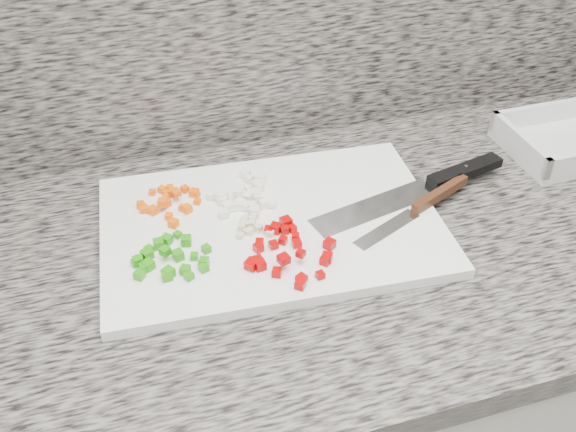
# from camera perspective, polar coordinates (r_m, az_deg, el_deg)

# --- Properties ---
(cabinet) EXTENTS (3.92, 0.62, 0.86)m
(cabinet) POSITION_cam_1_polar(r_m,az_deg,el_deg) (1.31, 2.94, -17.65)
(cabinet) COLOR silver
(cabinet) RESTS_ON ground
(countertop) EXTENTS (3.96, 0.64, 0.04)m
(countertop) POSITION_cam_1_polar(r_m,az_deg,el_deg) (0.97, 3.79, -2.74)
(countertop) COLOR slate
(countertop) RESTS_ON cabinet
(cutting_board) EXTENTS (0.52, 0.37, 0.02)m
(cutting_board) POSITION_cam_1_polar(r_m,az_deg,el_deg) (0.96, -1.49, -0.82)
(cutting_board) COLOR white
(cutting_board) RESTS_ON countertop
(carrot_pile) EXTENTS (0.10, 0.11, 0.02)m
(carrot_pile) POSITION_cam_1_polar(r_m,az_deg,el_deg) (1.00, -10.55, 1.25)
(carrot_pile) COLOR #FB5D05
(carrot_pile) RESTS_ON cutting_board
(onion_pile) EXTENTS (0.10, 0.12, 0.02)m
(onion_pile) POSITION_cam_1_polar(r_m,az_deg,el_deg) (1.00, -3.91, 1.85)
(onion_pile) COLOR white
(onion_pile) RESTS_ON cutting_board
(green_pepper_pile) EXTENTS (0.11, 0.10, 0.02)m
(green_pepper_pile) POSITION_cam_1_polar(r_m,az_deg,el_deg) (0.90, -10.68, -3.72)
(green_pepper_pile) COLOR #298E0C
(green_pepper_pile) RESTS_ON cutting_board
(red_pepper_pile) EXTENTS (0.14, 0.15, 0.02)m
(red_pepper_pile) POSITION_cam_1_polar(r_m,az_deg,el_deg) (0.90, -0.15, -3.03)
(red_pepper_pile) COLOR #AB0202
(red_pepper_pile) RESTS_ON cutting_board
(garlic_pile) EXTENTS (0.06, 0.06, 0.01)m
(garlic_pile) POSITION_cam_1_polar(r_m,az_deg,el_deg) (0.94, -3.26, -0.87)
(garlic_pile) COLOR beige
(garlic_pile) RESTS_ON cutting_board
(chef_knife) EXTENTS (0.36, 0.12, 0.02)m
(chef_knife) POSITION_cam_1_polar(r_m,az_deg,el_deg) (1.05, 12.98, 2.87)
(chef_knife) COLOR silver
(chef_knife) RESTS_ON cutting_board
(paring_knife) EXTENTS (0.23, 0.12, 0.02)m
(paring_knife) POSITION_cam_1_polar(r_m,az_deg,el_deg) (1.00, 12.26, 1.19)
(paring_knife) COLOR silver
(paring_knife) RESTS_ON cutting_board
(tray) EXTENTS (0.24, 0.17, 0.05)m
(tray) POSITION_cam_1_polar(r_m,az_deg,el_deg) (1.25, 23.98, 6.16)
(tray) COLOR silver
(tray) RESTS_ON countertop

